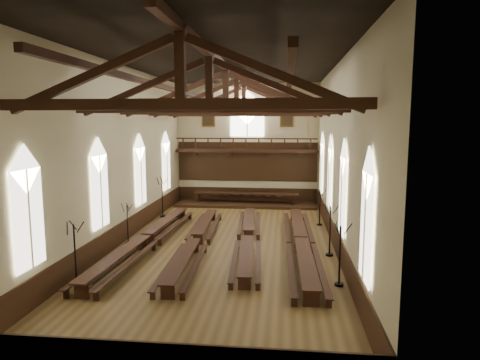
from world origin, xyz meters
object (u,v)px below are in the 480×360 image
object	(u,v)px
dais	(246,204)
candelabrum_left_far	(162,205)
refectory_row_a	(146,238)
candelabrum_left_mid	(128,231)
high_table	(246,194)
refectory_row_b	(195,240)
refectory_row_c	(248,236)
candelabrum_right_near	(340,267)
refectory_row_d	(301,241)
candelabrum_right_mid	(330,240)
candelabrum_right_far	(320,214)
candelabrum_left_near	(76,265)

from	to	relation	value
dais	candelabrum_left_far	size ratio (longest dim) A/B	3.93
refectory_row_a	candelabrum_left_mid	world-z (taller)	candelabrum_left_mid
candelabrum_left_mid	high_table	bearing A→B (deg)	64.66
refectory_row_b	high_table	world-z (taller)	high_table
refectory_row_c	candelabrum_left_mid	xyz separation A→B (m)	(-6.74, -0.58, 0.22)
dais	candelabrum_right_near	size ratio (longest dim) A/B	4.17
candelabrum_right_near	candelabrum_left_mid	bearing A→B (deg)	155.50
refectory_row_d	high_table	world-z (taller)	high_table
dais	candelabrum_left_mid	distance (m)	13.10
refectory_row_d	candelabrum_left_mid	distance (m)	9.67
refectory_row_d	candelabrum_right_near	bearing A→B (deg)	-73.09
candelabrum_left_mid	candelabrum_right_mid	world-z (taller)	candelabrum_right_mid
candelabrum_right_near	dais	bearing A→B (deg)	108.04
candelabrum_right_near	refectory_row_c	bearing A→B (deg)	127.73
refectory_row_b	candelabrum_right_far	xyz separation A→B (m)	(7.11, 6.08, 0.22)
candelabrum_right_near	candelabrum_right_mid	distance (m)	4.05
candelabrum_right_near	candelabrum_right_mid	world-z (taller)	candelabrum_right_mid
refectory_row_a	candelabrum_left_mid	distance (m)	1.41
candelabrum_left_mid	candelabrum_right_far	bearing A→B (deg)	26.51
candelabrum_right_near	refectory_row_b	bearing A→B (deg)	147.61
candelabrum_right_mid	candelabrum_right_far	distance (m)	6.54
candelabrum_left_near	candelabrum_right_far	bearing A→B (deg)	46.25
candelabrum_left_near	candelabrum_right_near	world-z (taller)	candelabrum_left_near
refectory_row_a	candelabrum_right_far	world-z (taller)	candelabrum_right_far
candelabrum_left_near	candelabrum_right_mid	bearing A→B (deg)	24.48
high_table	candelabrum_right_far	bearing A→B (deg)	-48.85
high_table	candelabrum_left_near	xyz separation A→B (m)	(-5.60, -17.89, -0.06)
refectory_row_b	dais	world-z (taller)	refectory_row_b
high_table	candelabrum_left_far	world-z (taller)	candelabrum_left_far
dais	high_table	size ratio (longest dim) A/B	1.32
candelabrum_left_near	candelabrum_right_mid	xyz separation A→B (m)	(11.10, 5.05, -0.00)
refectory_row_b	candelabrum_right_mid	xyz separation A→B (m)	(7.11, -0.46, 0.32)
refectory_row_a	candelabrum_left_near	distance (m)	5.56
refectory_row_b	candelabrum_right_mid	world-z (taller)	candelabrum_right_mid
candelabrum_left_near	high_table	bearing A→B (deg)	72.61
high_table	candelabrum_right_mid	size ratio (longest dim) A/B	3.13
refectory_row_a	high_table	distance (m)	13.21
dais	candelabrum_right_far	xyz separation A→B (m)	(5.50, -6.29, 0.63)
refectory_row_b	refectory_row_d	size ratio (longest dim) A/B	0.96
refectory_row_c	candelabrum_left_far	world-z (taller)	candelabrum_left_far
candelabrum_right_near	candelabrum_right_far	distance (m)	10.59
refectory_row_d	candelabrum_right_far	xyz separation A→B (m)	(1.44, 5.87, 0.17)
refectory_row_b	candelabrum_right_far	distance (m)	9.36
refectory_row_b	candelabrum_right_near	world-z (taller)	candelabrum_right_near
refectory_row_d	candelabrum_left_far	world-z (taller)	candelabrum_left_far
refectory_row_d	candelabrum_right_far	size ratio (longest dim) A/B	6.05
candelabrum_right_mid	dais	bearing A→B (deg)	113.19
refectory_row_c	refectory_row_d	distance (m)	3.06
refectory_row_c	candelabrum_right_mid	bearing A→B (deg)	-19.94
dais	refectory_row_c	bearing A→B (deg)	-84.23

